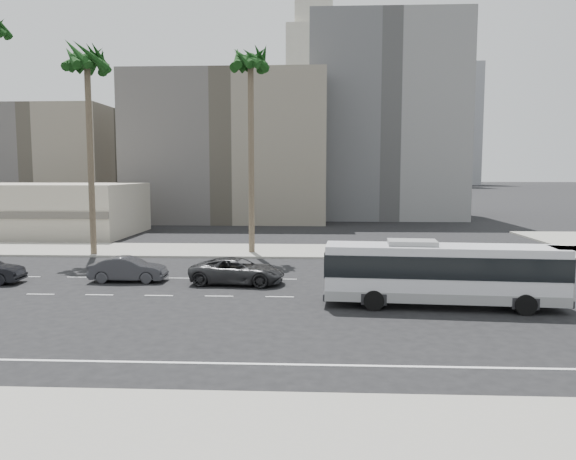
# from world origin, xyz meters

# --- Properties ---
(ground) EXTENTS (700.00, 700.00, 0.00)m
(ground) POSITION_xyz_m (0.00, 0.00, 0.00)
(ground) COLOR black
(ground) RESTS_ON ground
(sidewalk_north) EXTENTS (120.00, 7.00, 0.15)m
(sidewalk_north) POSITION_xyz_m (0.00, 15.50, 0.07)
(sidewalk_north) COLOR gray
(sidewalk_north) RESTS_ON ground
(commercial_low) EXTENTS (22.00, 12.16, 5.00)m
(commercial_low) POSITION_xyz_m (-30.00, 25.99, 2.50)
(commercial_low) COLOR #B2AA96
(commercial_low) RESTS_ON ground
(midrise_beige_west) EXTENTS (24.00, 18.00, 18.00)m
(midrise_beige_west) POSITION_xyz_m (-12.00, 45.00, 9.00)
(midrise_beige_west) COLOR #5C5853
(midrise_beige_west) RESTS_ON ground
(midrise_gray_center) EXTENTS (20.00, 20.00, 26.00)m
(midrise_gray_center) POSITION_xyz_m (8.00, 52.00, 13.00)
(midrise_gray_center) COLOR #5C5D5F
(midrise_gray_center) RESTS_ON ground
(midrise_beige_far) EXTENTS (18.00, 16.00, 15.00)m
(midrise_beige_far) POSITION_xyz_m (-38.00, 50.00, 7.50)
(midrise_beige_far) COLOR #5C5853
(midrise_beige_far) RESTS_ON ground
(civic_tower) EXTENTS (42.00, 42.00, 129.00)m
(civic_tower) POSITION_xyz_m (-2.00, 250.00, 38.83)
(civic_tower) COLOR beige
(civic_tower) RESTS_ON ground
(highrise_right) EXTENTS (26.00, 26.00, 70.00)m
(highrise_right) POSITION_xyz_m (45.00, 230.00, 35.00)
(highrise_right) COLOR slate
(highrise_right) RESTS_ON ground
(highrise_far) EXTENTS (22.00, 22.00, 60.00)m
(highrise_far) POSITION_xyz_m (70.00, 260.00, 30.00)
(highrise_far) COLOR slate
(highrise_far) RESTS_ON ground
(city_bus) EXTENTS (10.68, 3.18, 3.02)m
(city_bus) POSITION_xyz_m (4.47, -1.53, 1.59)
(city_bus) COLOR silver
(city_bus) RESTS_ON ground
(car_a) EXTENTS (2.81, 5.34, 1.43)m
(car_a) POSITION_xyz_m (-5.52, 3.12, 0.72)
(car_a) COLOR #2D2D2F
(car_a) RESTS_ON ground
(car_b) EXTENTS (1.52, 4.22, 1.39)m
(car_b) POSITION_xyz_m (-11.70, 3.48, 0.69)
(car_b) COLOR #2E2F32
(car_b) RESTS_ON ground
(palm_near) EXTENTS (4.53, 4.53, 15.28)m
(palm_near) POSITION_xyz_m (-6.00, 14.29, 13.85)
(palm_near) COLOR brown
(palm_near) RESTS_ON ground
(palm_mid) EXTENTS (4.90, 4.90, 15.14)m
(palm_mid) POSITION_xyz_m (-17.48, 12.81, 13.62)
(palm_mid) COLOR brown
(palm_mid) RESTS_ON ground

